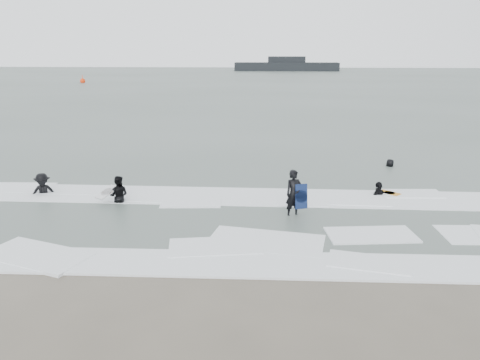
# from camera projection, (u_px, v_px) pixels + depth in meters

# --- Properties ---
(ground) EXTENTS (320.00, 320.00, 0.00)m
(ground) POSITION_uv_depth(u_px,v_px,m) (230.00, 256.00, 14.66)
(ground) COLOR brown
(ground) RESTS_ON ground
(sea) EXTENTS (320.00, 320.00, 0.00)m
(sea) POSITION_uv_depth(u_px,v_px,m) (265.00, 83.00, 91.53)
(sea) COLOR #47544C
(sea) RESTS_ON ground
(surfer_centre) EXTENTS (0.82, 0.71, 1.89)m
(surfer_centre) POSITION_uv_depth(u_px,v_px,m) (293.00, 217.00, 18.17)
(surfer_centre) COLOR black
(surfer_centre) RESTS_ON ground
(surfer_wading) EXTENTS (0.86, 0.68, 1.74)m
(surfer_wading) POSITION_uv_depth(u_px,v_px,m) (119.00, 203.00, 19.76)
(surfer_wading) COLOR black
(surfer_wading) RESTS_ON ground
(surfer_breaker) EXTENTS (1.37, 1.08, 1.86)m
(surfer_breaker) POSITION_uv_depth(u_px,v_px,m) (44.00, 195.00, 20.81)
(surfer_breaker) COLOR black
(surfer_breaker) RESTS_ON ground
(surfer_right_near) EXTENTS (1.11, 1.01, 1.82)m
(surfer_right_near) POSITION_uv_depth(u_px,v_px,m) (378.00, 196.00, 20.67)
(surfer_right_near) COLOR black
(surfer_right_near) RESTS_ON ground
(surfer_right_far) EXTENTS (0.88, 0.93, 1.60)m
(surfer_right_far) POSITION_uv_depth(u_px,v_px,m) (390.00, 167.00, 25.82)
(surfer_right_far) COLOR black
(surfer_right_far) RESTS_ON ground
(surf_foam) EXTENTS (30.03, 9.06, 0.09)m
(surf_foam) POSITION_uv_depth(u_px,v_px,m) (238.00, 215.00, 18.20)
(surf_foam) COLOR white
(surf_foam) RESTS_ON ground
(bodyboards) EXTENTS (13.04, 3.73, 1.25)m
(bodyboards) POSITION_uv_depth(u_px,v_px,m) (267.00, 194.00, 19.35)
(bodyboards) COLOR #0D1A40
(bodyboards) RESTS_ON ground
(buoy) EXTENTS (1.00, 1.00, 1.65)m
(buoy) POSITION_uv_depth(u_px,v_px,m) (83.00, 81.00, 90.55)
(buoy) COLOR #F6340A
(buoy) RESTS_ON ground
(vessel_horizon) EXTENTS (31.24, 5.58, 4.24)m
(vessel_horizon) POSITION_uv_depth(u_px,v_px,m) (286.00, 66.00, 141.60)
(vessel_horizon) COLOR black
(vessel_horizon) RESTS_ON ground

